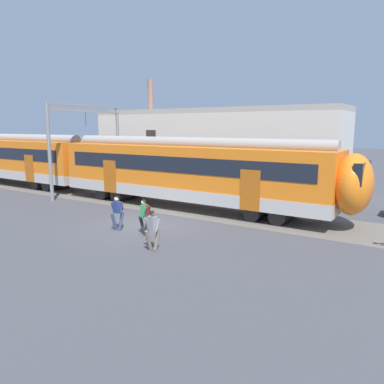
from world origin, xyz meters
The scene contains 8 objects.
ground_plane centered at (0.00, 0.00, 0.00)m, with size 160.00×160.00×0.00m, color #424247.
track_bed centered at (-11.49, 5.09, 0.01)m, with size 80.00×4.40×0.01m, color #605951.
commuter_train centered at (-9.00, 5.09, 2.25)m, with size 38.05×3.07×4.73m.
pedestrian_navy centered at (-0.38, -0.95, 0.99)m, with size 0.58×0.62×1.67m.
pedestrian_green centered at (1.23, -0.86, 0.99)m, with size 0.71×0.53×1.67m.
pedestrian_grey centered at (2.97, -2.42, 0.96)m, with size 0.60×0.62×1.67m.
catenary_gantry centered at (-9.22, 5.09, 4.31)m, with size 0.24×6.64×6.53m.
background_building centered at (-3.88, 13.91, 3.21)m, with size 21.68×5.00×9.20m.
Camera 1 is at (12.22, -13.70, 4.94)m, focal length 35.00 mm.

